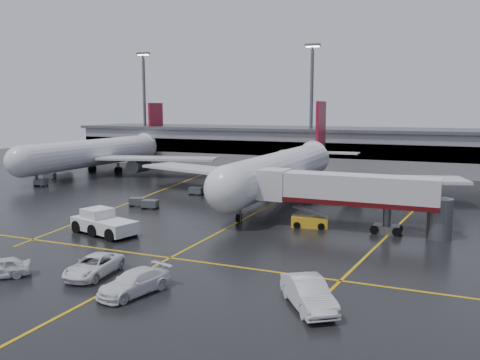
% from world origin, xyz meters
% --- Properties ---
extents(ground, '(220.00, 220.00, 0.00)m').
position_xyz_m(ground, '(0.00, 0.00, 0.00)').
color(ground, black).
rests_on(ground, ground).
extents(apron_line_centre, '(0.25, 90.00, 0.02)m').
position_xyz_m(apron_line_centre, '(0.00, 0.00, 0.01)').
color(apron_line_centre, gold).
rests_on(apron_line_centre, ground).
extents(apron_line_stop, '(60.00, 0.25, 0.02)m').
position_xyz_m(apron_line_stop, '(0.00, -22.00, 0.01)').
color(apron_line_stop, gold).
rests_on(apron_line_stop, ground).
extents(apron_line_left, '(9.99, 69.35, 0.02)m').
position_xyz_m(apron_line_left, '(-20.00, 10.00, 0.01)').
color(apron_line_left, gold).
rests_on(apron_line_left, ground).
extents(apron_line_right, '(7.57, 69.64, 0.02)m').
position_xyz_m(apron_line_right, '(18.00, 10.00, 0.01)').
color(apron_line_right, gold).
rests_on(apron_line_right, ground).
extents(terminal, '(122.00, 19.00, 8.60)m').
position_xyz_m(terminal, '(0.00, 47.93, 4.32)').
color(terminal, gray).
rests_on(terminal, ground).
extents(light_mast_left, '(3.00, 1.20, 25.45)m').
position_xyz_m(light_mast_left, '(-45.00, 42.00, 14.47)').
color(light_mast_left, '#595B60').
rests_on(light_mast_left, ground).
extents(light_mast_mid, '(3.00, 1.20, 25.45)m').
position_xyz_m(light_mast_mid, '(-5.00, 42.00, 14.47)').
color(light_mast_mid, '#595B60').
rests_on(light_mast_mid, ground).
extents(main_airliner, '(48.80, 45.60, 14.10)m').
position_xyz_m(main_airliner, '(0.00, 9.70, 4.21)').
color(main_airliner, silver).
rests_on(main_airliner, ground).
extents(second_airliner, '(48.80, 45.60, 14.10)m').
position_xyz_m(second_airliner, '(-42.00, 21.70, 4.21)').
color(second_airliner, silver).
rests_on(second_airliner, ground).
extents(jet_bridge, '(19.90, 3.40, 6.05)m').
position_xyz_m(jet_bridge, '(11.87, -6.00, 3.93)').
color(jet_bridge, silver).
rests_on(jet_bridge, ground).
extents(pushback_tractor, '(7.94, 4.88, 2.65)m').
position_xyz_m(pushback_tractor, '(-10.60, -17.46, 1.06)').
color(pushback_tractor, silver).
rests_on(pushback_tractor, ground).
extents(belt_loader, '(4.08, 2.38, 2.44)m').
position_xyz_m(belt_loader, '(8.05, -6.41, 0.60)').
color(belt_loader, gold).
rests_on(belt_loader, ground).
extents(service_van_a, '(3.07, 5.78, 1.55)m').
position_xyz_m(service_van_a, '(-3.01, -28.20, 0.77)').
color(service_van_a, white).
rests_on(service_van_a, ground).
extents(service_van_b, '(3.63, 5.95, 1.61)m').
position_xyz_m(service_van_b, '(2.05, -30.15, 0.81)').
color(service_van_b, white).
rests_on(service_van_b, ground).
extents(service_van_c, '(5.08, 6.04, 1.95)m').
position_xyz_m(service_van_c, '(13.77, -27.86, 0.98)').
color(service_van_c, silver).
rests_on(service_van_c, ground).
extents(baggage_cart_a, '(2.20, 1.64, 1.12)m').
position_xyz_m(baggage_cart_a, '(-13.43, -4.52, 0.63)').
color(baggage_cart_a, '#595B60').
rests_on(baggage_cart_a, ground).
extents(baggage_cart_b, '(2.32, 1.88, 1.12)m').
position_xyz_m(baggage_cart_b, '(-15.87, -3.77, 0.63)').
color(baggage_cart_b, '#595B60').
rests_on(baggage_cart_b, ground).
extents(baggage_cart_c, '(2.07, 1.42, 1.12)m').
position_xyz_m(baggage_cart_c, '(-12.90, 7.01, 0.63)').
color(baggage_cart_c, '#595B60').
rests_on(baggage_cart_c, ground).
extents(baggage_cart_d, '(2.29, 1.81, 1.12)m').
position_xyz_m(baggage_cart_d, '(-45.16, 11.24, 0.63)').
color(baggage_cart_d, '#595B60').
rests_on(baggage_cart_d, ground).
extents(baggage_cart_e, '(2.20, 1.63, 1.12)m').
position_xyz_m(baggage_cart_e, '(-40.58, 4.49, 0.63)').
color(baggage_cart_e, '#595B60').
rests_on(baggage_cart_e, ground).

